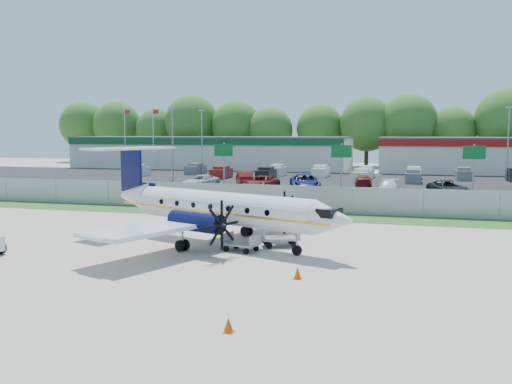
# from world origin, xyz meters

# --- Properties ---
(ground) EXTENTS (170.00, 170.00, 0.00)m
(ground) POSITION_xyz_m (0.00, 0.00, 0.00)
(ground) COLOR #B8AA9B
(ground) RESTS_ON ground
(grass_verge) EXTENTS (170.00, 4.00, 0.02)m
(grass_verge) POSITION_xyz_m (0.00, 12.00, 0.01)
(grass_verge) COLOR #2D561E
(grass_verge) RESTS_ON ground
(access_road) EXTENTS (170.00, 8.00, 0.02)m
(access_road) POSITION_xyz_m (0.00, 19.00, 0.01)
(access_road) COLOR black
(access_road) RESTS_ON ground
(parking_lot) EXTENTS (170.00, 32.00, 0.02)m
(parking_lot) POSITION_xyz_m (0.00, 40.00, 0.01)
(parking_lot) COLOR black
(parking_lot) RESTS_ON ground
(perimeter_fence) EXTENTS (120.00, 0.06, 1.99)m
(perimeter_fence) POSITION_xyz_m (0.00, 14.00, 1.00)
(perimeter_fence) COLOR gray
(perimeter_fence) RESTS_ON ground
(building_west) EXTENTS (46.40, 12.40, 5.24)m
(building_west) POSITION_xyz_m (-24.00, 61.98, 2.63)
(building_west) COLOR silver
(building_west) RESTS_ON ground
(sign_left) EXTENTS (1.80, 0.26, 5.00)m
(sign_left) POSITION_xyz_m (-8.00, 22.91, 3.61)
(sign_left) COLOR gray
(sign_left) RESTS_ON ground
(sign_mid) EXTENTS (1.80, 0.26, 5.00)m
(sign_mid) POSITION_xyz_m (3.00, 22.91, 3.61)
(sign_mid) COLOR gray
(sign_mid) RESTS_ON ground
(sign_right) EXTENTS (1.80, 0.26, 5.00)m
(sign_right) POSITION_xyz_m (14.00, 22.91, 3.61)
(sign_right) COLOR gray
(sign_right) RESTS_ON ground
(flagpole_west) EXTENTS (1.06, 0.12, 10.00)m
(flagpole_west) POSITION_xyz_m (-35.92, 55.00, 5.64)
(flagpole_west) COLOR silver
(flagpole_west) RESTS_ON ground
(flagpole_east) EXTENTS (1.06, 0.12, 10.00)m
(flagpole_east) POSITION_xyz_m (-30.92, 55.00, 5.64)
(flagpole_east) COLOR silver
(flagpole_east) RESTS_ON ground
(light_pole_nw) EXTENTS (0.90, 0.35, 9.09)m
(light_pole_nw) POSITION_xyz_m (-20.00, 38.00, 5.23)
(light_pole_nw) COLOR gray
(light_pole_nw) RESTS_ON ground
(light_pole_sw) EXTENTS (0.90, 0.35, 9.09)m
(light_pole_sw) POSITION_xyz_m (-20.00, 48.00, 5.23)
(light_pole_sw) COLOR gray
(light_pole_sw) RESTS_ON ground
(light_pole_se) EXTENTS (0.90, 0.35, 9.09)m
(light_pole_se) POSITION_xyz_m (20.00, 48.00, 5.23)
(light_pole_se) COLOR gray
(light_pole_se) RESTS_ON ground
(tree_line) EXTENTS (112.00, 6.00, 14.00)m
(tree_line) POSITION_xyz_m (0.00, 74.00, 0.00)
(tree_line) COLOR #2F601C
(tree_line) RESTS_ON ground
(aircraft) EXTENTS (16.39, 15.94, 5.05)m
(aircraft) POSITION_xyz_m (-0.71, 1.01, 1.95)
(aircraft) COLOR silver
(aircraft) RESTS_ON ground
(baggage_cart_near) EXTENTS (1.91, 1.44, 0.89)m
(baggage_cart_near) POSITION_xyz_m (1.14, -0.69, 0.42)
(baggage_cart_near) COLOR gray
(baggage_cart_near) RESTS_ON ground
(baggage_cart_far) EXTENTS (2.23, 1.84, 1.01)m
(baggage_cart_far) POSITION_xyz_m (2.73, 1.06, 0.47)
(baggage_cart_far) COLOR gray
(baggage_cart_far) RESTS_ON ground
(cone_nose) EXTENTS (0.34, 0.34, 0.49)m
(cone_nose) POSITION_xyz_m (4.98, -5.21, 0.23)
(cone_nose) COLOR #D64606
(cone_nose) RESTS_ON ground
(cone_port_wing) EXTENTS (0.33, 0.33, 0.47)m
(cone_port_wing) POSITION_xyz_m (4.28, -11.90, 0.22)
(cone_port_wing) COLOR #D64606
(cone_port_wing) RESTS_ON ground
(cone_starboard_wing) EXTENTS (0.39, 0.39, 0.56)m
(cone_starboard_wing) POSITION_xyz_m (2.10, 10.52, 0.26)
(cone_starboard_wing) COLOR #D64606
(cone_starboard_wing) RESTS_ON ground
(road_car_west) EXTENTS (5.39, 3.42, 1.71)m
(road_car_west) POSITION_xyz_m (-13.27, 17.39, 0.00)
(road_car_west) COLOR navy
(road_car_west) RESTS_ON ground
(road_car_mid) EXTENTS (4.74, 2.97, 1.51)m
(road_car_mid) POSITION_xyz_m (6.30, 19.87, 0.00)
(road_car_mid) COLOR beige
(road_car_mid) RESTS_ON ground
(parked_car_a) EXTENTS (3.15, 5.28, 1.37)m
(parked_car_a) POSITION_xyz_m (-13.02, 29.71, 0.00)
(parked_car_a) COLOR silver
(parked_car_a) RESTS_ON ground
(parked_car_b) EXTENTS (3.19, 5.51, 1.44)m
(parked_car_b) POSITION_xyz_m (-6.16, 29.53, 0.00)
(parked_car_b) COLOR maroon
(parked_car_b) RESTS_ON ground
(parked_car_c) EXTENTS (4.39, 6.74, 1.72)m
(parked_car_c) POSITION_xyz_m (-1.48, 29.21, 0.00)
(parked_car_c) COLOR navy
(parked_car_c) RESTS_ON ground
(parked_car_d) EXTENTS (1.93, 4.70, 1.36)m
(parked_car_d) POSITION_xyz_m (6.85, 28.98, 0.00)
(parked_car_d) COLOR silver
(parked_car_d) RESTS_ON ground
(parked_car_e) EXTENTS (4.24, 5.95, 1.51)m
(parked_car_e) POSITION_xyz_m (12.32, 28.11, 0.00)
(parked_car_e) COLOR black
(parked_car_e) RESTS_ON ground
(parked_car_f) EXTENTS (3.35, 4.90, 1.53)m
(parked_car_f) POSITION_xyz_m (-9.62, 34.70, 0.00)
(parked_car_f) COLOR maroon
(parked_car_f) RESTS_ON ground
(parked_car_g) EXTENTS (2.21, 4.56, 1.28)m
(parked_car_g) POSITION_xyz_m (3.80, 35.60, 0.00)
(parked_car_g) COLOR maroon
(parked_car_g) RESTS_ON ground
(far_parking_rows) EXTENTS (56.00, 10.00, 1.60)m
(far_parking_rows) POSITION_xyz_m (0.00, 45.00, 0.00)
(far_parking_rows) COLOR gray
(far_parking_rows) RESTS_ON ground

